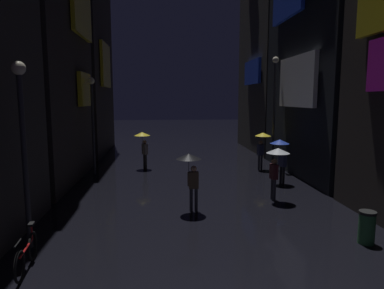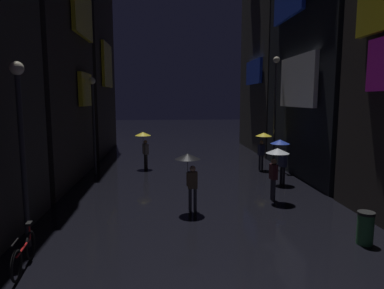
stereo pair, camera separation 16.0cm
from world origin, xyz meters
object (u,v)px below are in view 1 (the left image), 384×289
(pedestrian_far_right_blue, at_px, (281,149))
(streetlamp_left_near, at_px, (23,132))
(streetlamp_left_far, at_px, (93,114))
(pedestrian_foreground_left_black, at_px, (190,166))
(pedestrian_foreground_right_clear, at_px, (277,159))
(pedestrian_near_crossing_yellow, at_px, (143,140))
(pedestrian_midstreet_centre_yellow, at_px, (262,141))
(streetlamp_right_far, at_px, (274,101))
(trash_bin, at_px, (367,227))
(bicycle_parked_at_storefront, at_px, (27,254))

(pedestrian_far_right_blue, relative_size, streetlamp_left_near, 0.43)
(pedestrian_far_right_blue, bearing_deg, streetlamp_left_far, 162.20)
(pedestrian_foreground_left_black, bearing_deg, pedestrian_far_right_blue, 38.64)
(pedestrian_far_right_blue, height_order, pedestrian_foreground_right_clear, same)
(pedestrian_near_crossing_yellow, xyz_separation_m, pedestrian_foreground_left_black, (2.06, -7.75, 0.00))
(pedestrian_midstreet_centre_yellow, height_order, streetlamp_right_far, streetlamp_right_far)
(streetlamp_left_far, bearing_deg, pedestrian_near_crossing_yellow, 24.16)
(pedestrian_far_right_blue, distance_m, streetlamp_left_near, 11.21)
(pedestrian_foreground_left_black, xyz_separation_m, streetlamp_left_near, (-4.61, -2.58, 1.49))
(trash_bin, bearing_deg, bicycle_parked_at_storefront, -175.46)
(pedestrian_foreground_left_black, height_order, trash_bin, pedestrian_foreground_left_black)
(streetlamp_left_near, distance_m, streetlamp_left_far, 9.19)
(pedestrian_midstreet_centre_yellow, height_order, pedestrian_near_crossing_yellow, same)
(streetlamp_left_near, bearing_deg, pedestrian_midstreet_centre_yellow, 45.66)
(bicycle_parked_at_storefront, xyz_separation_m, streetlamp_left_far, (-0.40, 10.46, 2.84))
(pedestrian_near_crossing_yellow, distance_m, pedestrian_foreground_right_clear, 8.72)
(pedestrian_midstreet_centre_yellow, relative_size, streetlamp_left_far, 0.41)
(bicycle_parked_at_storefront, height_order, streetlamp_left_far, streetlamp_left_far)
(bicycle_parked_at_storefront, relative_size, streetlamp_left_far, 0.35)
(pedestrian_foreground_right_clear, relative_size, pedestrian_foreground_left_black, 1.00)
(streetlamp_left_near, height_order, streetlamp_left_far, streetlamp_left_far)
(streetlamp_left_far, bearing_deg, pedestrian_midstreet_centre_yellow, 1.82)
(bicycle_parked_at_storefront, distance_m, streetlamp_left_near, 3.07)
(streetlamp_right_far, bearing_deg, pedestrian_near_crossing_yellow, 175.82)
(pedestrian_foreground_right_clear, xyz_separation_m, streetlamp_left_far, (-8.10, 5.58, 1.56))
(streetlamp_left_far, height_order, trash_bin, streetlamp_left_far)
(pedestrian_foreground_right_clear, distance_m, streetlamp_left_far, 9.96)
(pedestrian_far_right_blue, xyz_separation_m, pedestrian_foreground_left_black, (-4.58, -3.66, 0.00))
(streetlamp_right_far, bearing_deg, trash_bin, -93.87)
(pedestrian_foreground_left_black, relative_size, streetlamp_right_far, 0.33)
(pedestrian_foreground_left_black, relative_size, streetlamp_left_near, 0.43)
(pedestrian_foreground_left_black, height_order, streetlamp_left_far, streetlamp_left_far)
(bicycle_parked_at_storefront, xyz_separation_m, streetlamp_left_near, (-0.40, 1.27, 2.77))
(pedestrian_foreground_left_black, height_order, bicycle_parked_at_storefront, pedestrian_foreground_left_black)
(pedestrian_midstreet_centre_yellow, xyz_separation_m, pedestrian_far_right_blue, (-0.08, -3.24, 0.00))
(pedestrian_midstreet_centre_yellow, height_order, streetlamp_left_far, streetlamp_left_far)
(streetlamp_left_far, height_order, streetlamp_right_far, streetlamp_right_far)
(pedestrian_near_crossing_yellow, height_order, streetlamp_left_far, streetlamp_left_far)
(pedestrian_foreground_left_black, distance_m, streetlamp_left_far, 8.21)
(pedestrian_far_right_blue, height_order, streetlamp_left_near, streetlamp_left_near)
(pedestrian_near_crossing_yellow, height_order, bicycle_parked_at_storefront, pedestrian_near_crossing_yellow)
(pedestrian_foreground_right_clear, bearing_deg, bicycle_parked_at_storefront, -147.65)
(streetlamp_left_near, xyz_separation_m, trash_bin, (9.30, -0.56, -2.69))
(pedestrian_midstreet_centre_yellow, bearing_deg, streetlamp_left_far, -178.18)
(pedestrian_foreground_right_clear, bearing_deg, pedestrian_far_right_blue, 67.42)
(pedestrian_near_crossing_yellow, xyz_separation_m, streetlamp_left_far, (-2.55, -1.14, 1.56))
(trash_bin, bearing_deg, streetlamp_left_far, 133.65)
(pedestrian_foreground_right_clear, height_order, streetlamp_left_near, streetlamp_left_near)
(pedestrian_near_crossing_yellow, relative_size, trash_bin, 2.28)
(pedestrian_foreground_left_black, bearing_deg, streetlamp_left_far, 124.91)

